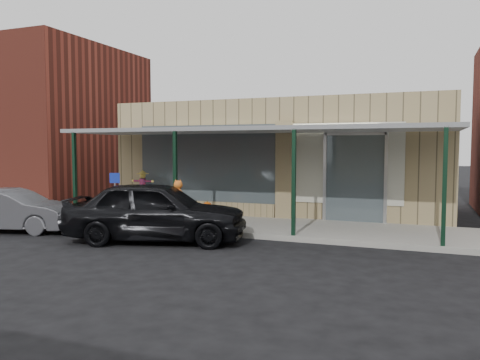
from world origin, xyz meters
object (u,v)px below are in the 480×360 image
at_px(car_grey, 11,210).
at_px(parked_sedan, 157,211).
at_px(barrel_scarecrow, 143,198).
at_px(barrel_pumpkin, 207,213).
at_px(handicap_sign, 115,190).

bearing_deg(car_grey, parked_sedan, -101.54).
xyz_separation_m(barrel_scarecrow, barrel_pumpkin, (3.00, -0.85, -0.29)).
distance_m(handicap_sign, car_grey, 3.06).
xyz_separation_m(parked_sedan, car_grey, (-4.83, -0.31, -0.18)).
distance_m(barrel_scarecrow, car_grey, 4.55).
bearing_deg(car_grey, barrel_scarecrow, -40.27).
xyz_separation_m(barrel_pumpkin, car_grey, (-4.93, -3.27, 0.26)).
height_order(barrel_scarecrow, parked_sedan, barrel_scarecrow).
bearing_deg(barrel_scarecrow, handicap_sign, -67.49).
relative_size(barrel_scarecrow, parked_sedan, 0.30).
bearing_deg(parked_sedan, barrel_scarecrow, 21.59).
bearing_deg(handicap_sign, parked_sedan, -56.54).
bearing_deg(handicap_sign, car_grey, -163.27).
height_order(barrel_scarecrow, car_grey, barrel_scarecrow).
bearing_deg(barrel_pumpkin, parked_sedan, -91.87).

